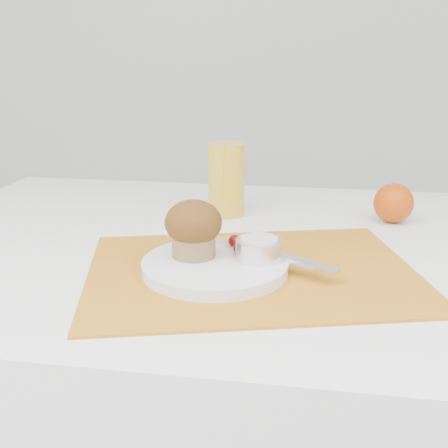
% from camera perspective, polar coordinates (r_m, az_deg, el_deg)
% --- Properties ---
extents(table, '(1.20, 0.80, 0.75)m').
position_cam_1_polar(table, '(1.11, 2.11, -20.50)').
color(table, white).
rests_on(table, ground).
extents(placemat, '(0.54, 0.45, 0.00)m').
position_cam_1_polar(placemat, '(0.81, 2.84, -4.83)').
color(placemat, '#C1771A').
rests_on(placemat, table).
extents(plate, '(0.22, 0.22, 0.02)m').
position_cam_1_polar(plate, '(0.80, -0.92, -4.29)').
color(plate, white).
rests_on(plate, placemat).
extents(ramekin, '(0.07, 0.07, 0.03)m').
position_cam_1_polar(ramekin, '(0.80, 3.56, -2.60)').
color(ramekin, silver).
rests_on(ramekin, plate).
extents(cream, '(0.07, 0.07, 0.01)m').
position_cam_1_polar(cream, '(0.79, 3.58, -1.62)').
color(cream, beige).
rests_on(cream, ramekin).
extents(raspberry_near, '(0.02, 0.02, 0.02)m').
position_cam_1_polar(raspberry_near, '(0.85, 1.11, -1.72)').
color(raspberry_near, '#510203').
rests_on(raspberry_near, plate).
extents(raspberry_far, '(0.02, 0.02, 0.02)m').
position_cam_1_polar(raspberry_far, '(0.81, 1.67, -2.49)').
color(raspberry_far, '#4F0212').
rests_on(raspberry_far, plate).
extents(butter_knife, '(0.20, 0.13, 0.01)m').
position_cam_1_polar(butter_knife, '(0.82, 4.60, -2.99)').
color(butter_knife, silver).
rests_on(butter_knife, plate).
extents(orange, '(0.07, 0.07, 0.07)m').
position_cam_1_polar(orange, '(1.07, 16.84, 2.04)').
color(orange, '#BF4406').
rests_on(orange, table).
extents(juice_glass, '(0.07, 0.07, 0.14)m').
position_cam_1_polar(juice_glass, '(1.07, 0.23, 4.56)').
color(juice_glass, gold).
rests_on(juice_glass, table).
extents(muffin, '(0.08, 0.08, 0.08)m').
position_cam_1_polar(muffin, '(0.80, -3.12, -0.38)').
color(muffin, olive).
rests_on(muffin, plate).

